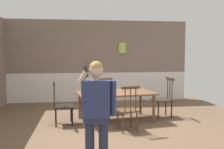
{
  "coord_description": "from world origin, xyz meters",
  "views": [
    {
      "loc": [
        -0.71,
        -5.52,
        1.7
      ],
      "look_at": [
        -0.12,
        -1.08,
        1.32
      ],
      "focal_mm": 40.52,
      "sensor_mm": 36.0,
      "label": 1
    }
  ],
  "objects_px": {
    "chair_by_doorway": "(107,96)",
    "chair_near_window": "(128,109)",
    "chair_at_table_head": "(164,99)",
    "chair_opposite_corner": "(62,105)",
    "dining_table": "(116,95)",
    "person_figure": "(97,107)"
  },
  "relations": [
    {
      "from": "chair_by_doorway",
      "to": "chair_near_window",
      "type": "bearing_deg",
      "value": 92.21
    },
    {
      "from": "chair_near_window",
      "to": "chair_by_doorway",
      "type": "xyz_separation_m",
      "value": [
        -0.26,
        1.82,
        -0.0
      ]
    },
    {
      "from": "chair_by_doorway",
      "to": "chair_at_table_head",
      "type": "relative_size",
      "value": 0.93
    },
    {
      "from": "chair_at_table_head",
      "to": "chair_opposite_corner",
      "type": "distance_m",
      "value": 2.68
    },
    {
      "from": "chair_near_window",
      "to": "chair_opposite_corner",
      "type": "height_order",
      "value": "chair_opposite_corner"
    },
    {
      "from": "dining_table",
      "to": "chair_at_table_head",
      "type": "height_order",
      "value": "chair_at_table_head"
    },
    {
      "from": "chair_near_window",
      "to": "chair_by_doorway",
      "type": "distance_m",
      "value": 1.84
    },
    {
      "from": "chair_opposite_corner",
      "to": "chair_at_table_head",
      "type": "bearing_deg",
      "value": 92.22
    },
    {
      "from": "dining_table",
      "to": "person_figure",
      "type": "xyz_separation_m",
      "value": [
        -0.67,
        -2.57,
        0.25
      ]
    },
    {
      "from": "chair_at_table_head",
      "to": "dining_table",
      "type": "bearing_deg",
      "value": 93.83
    },
    {
      "from": "chair_by_doorway",
      "to": "person_figure",
      "type": "distance_m",
      "value": 3.54
    },
    {
      "from": "chair_near_window",
      "to": "chair_opposite_corner",
      "type": "distance_m",
      "value": 1.63
    },
    {
      "from": "dining_table",
      "to": "chair_by_doorway",
      "type": "bearing_deg",
      "value": 98.07
    },
    {
      "from": "chair_by_doorway",
      "to": "dining_table",
      "type": "bearing_deg",
      "value": 92.11
    },
    {
      "from": "chair_at_table_head",
      "to": "person_figure",
      "type": "bearing_deg",
      "value": 139.88
    },
    {
      "from": "chair_by_doorway",
      "to": "chair_at_table_head",
      "type": "height_order",
      "value": "chair_at_table_head"
    },
    {
      "from": "dining_table",
      "to": "chair_by_doorway",
      "type": "height_order",
      "value": "chair_by_doorway"
    },
    {
      "from": "chair_opposite_corner",
      "to": "person_figure",
      "type": "relative_size",
      "value": 0.64
    },
    {
      "from": "chair_at_table_head",
      "to": "chair_near_window",
      "type": "bearing_deg",
      "value": 128.3
    },
    {
      "from": "chair_opposite_corner",
      "to": "chair_near_window",
      "type": "bearing_deg",
      "value": 57.92
    },
    {
      "from": "chair_near_window",
      "to": "chair_by_doorway",
      "type": "relative_size",
      "value": 1.03
    },
    {
      "from": "dining_table",
      "to": "chair_at_table_head",
      "type": "relative_size",
      "value": 1.94
    }
  ]
}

